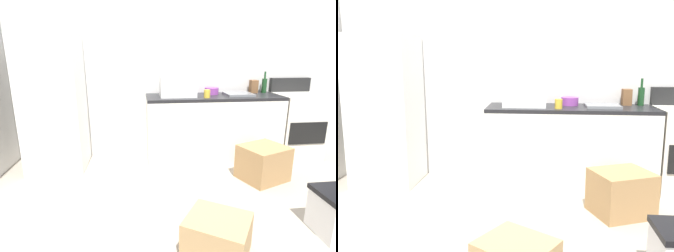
# 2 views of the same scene
# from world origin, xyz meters

# --- Properties ---
(ground_plane) EXTENTS (6.00, 6.00, 0.00)m
(ground_plane) POSITION_xyz_m (0.00, 0.00, 0.00)
(ground_plane) COLOR #9E9384
(wall_back) EXTENTS (5.00, 0.10, 2.60)m
(wall_back) POSITION_xyz_m (0.00, 1.55, 1.30)
(wall_back) COLOR silver
(wall_back) RESTS_ON ground_plane
(kitchen_counter) EXTENTS (1.80, 0.60, 0.90)m
(kitchen_counter) POSITION_xyz_m (0.30, 1.20, 0.45)
(kitchen_counter) COLOR silver
(kitchen_counter) RESTS_ON ground_plane
(refrigerator) EXTENTS (0.68, 0.66, 1.67)m
(refrigerator) POSITION_xyz_m (-1.75, 1.15, 0.84)
(refrigerator) COLOR white
(refrigerator) RESTS_ON ground_plane
(stove_oven) EXTENTS (0.60, 0.61, 1.10)m
(stove_oven) POSITION_xyz_m (1.52, 1.21, 0.47)
(stove_oven) COLOR silver
(stove_oven) RESTS_ON ground_plane
(microwave) EXTENTS (0.46, 0.34, 0.27)m
(microwave) POSITION_xyz_m (-0.19, 1.19, 1.04)
(microwave) COLOR white
(microwave) RESTS_ON kitchen_counter
(sink_basin) EXTENTS (0.36, 0.32, 0.03)m
(sink_basin) POSITION_xyz_m (0.64, 1.19, 0.92)
(sink_basin) COLOR slate
(sink_basin) RESTS_ON kitchen_counter
(wine_bottle) EXTENTS (0.07, 0.07, 0.30)m
(wine_bottle) POSITION_xyz_m (1.09, 1.38, 1.01)
(wine_bottle) COLOR #193F1E
(wine_bottle) RESTS_ON kitchen_counter
(coffee_mug) EXTENTS (0.08, 0.08, 0.10)m
(coffee_mug) POSITION_xyz_m (0.17, 1.04, 0.95)
(coffee_mug) COLOR gold
(coffee_mug) RESTS_ON kitchen_counter
(knife_block) EXTENTS (0.10, 0.10, 0.18)m
(knife_block) POSITION_xyz_m (0.94, 1.39, 0.99)
(knife_block) COLOR brown
(knife_block) RESTS_ON kitchen_counter
(mixing_bowl) EXTENTS (0.19, 0.19, 0.09)m
(mixing_bowl) POSITION_xyz_m (0.30, 1.33, 0.95)
(mixing_bowl) COLOR purple
(mixing_bowl) RESTS_ON kitchen_counter
(cardboard_box_large) EXTENTS (0.59, 0.57, 0.30)m
(cardboard_box_large) POSITION_xyz_m (-0.16, -0.64, 0.15)
(cardboard_box_large) COLOR tan
(cardboard_box_large) RESTS_ON ground_plane
(cardboard_box_medium) EXTENTS (0.62, 0.58, 0.41)m
(cardboard_box_medium) POSITION_xyz_m (0.73, 0.50, 0.20)
(cardboard_box_medium) COLOR #A37A4C
(cardboard_box_medium) RESTS_ON ground_plane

